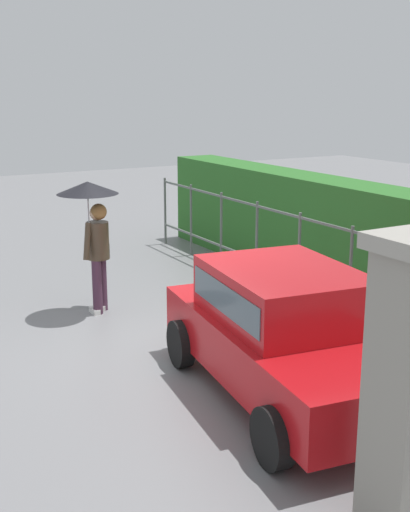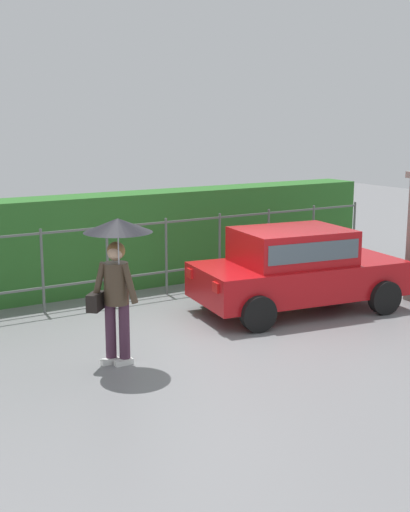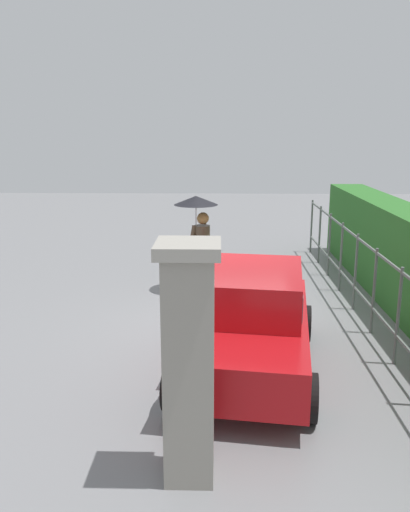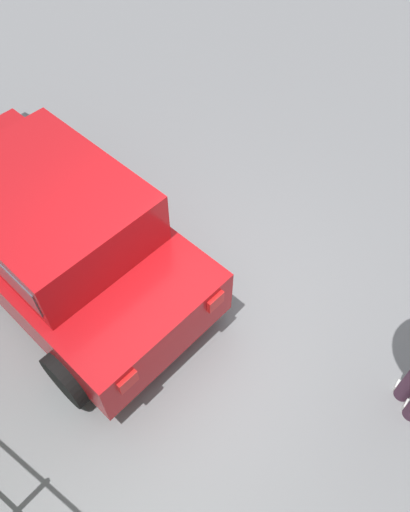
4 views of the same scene
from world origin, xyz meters
name	(u,v)px [view 2 (image 2 of 4)]	position (x,y,z in m)	size (l,w,h in m)	color
ground_plane	(227,331)	(0.00, 0.00, 0.00)	(40.00, 40.00, 0.00)	slate
car	(296,266)	(1.70, 0.39, 0.80)	(3.91, 2.26, 1.48)	#B71116
pedestrian	(116,260)	(-2.11, -0.47, 1.49)	(0.93, 0.93, 2.07)	#47283D
fence_section	(138,256)	(-0.33, 2.58, 0.83)	(11.09, 0.05, 1.50)	#59605B
hedge_row	(115,241)	(-0.33, 3.61, 0.95)	(12.04, 0.90, 1.90)	#2D6B28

